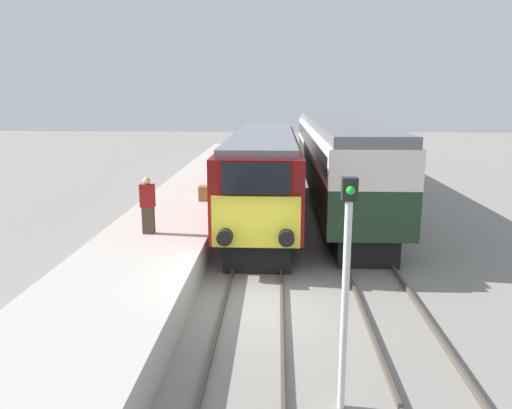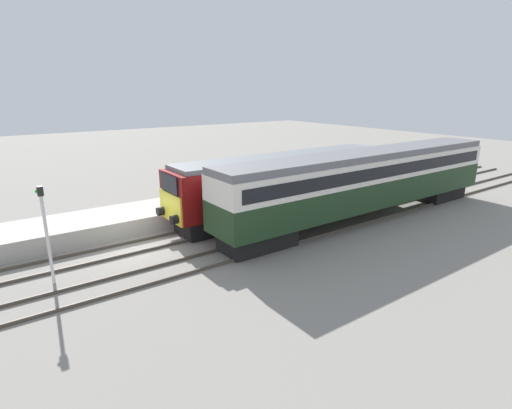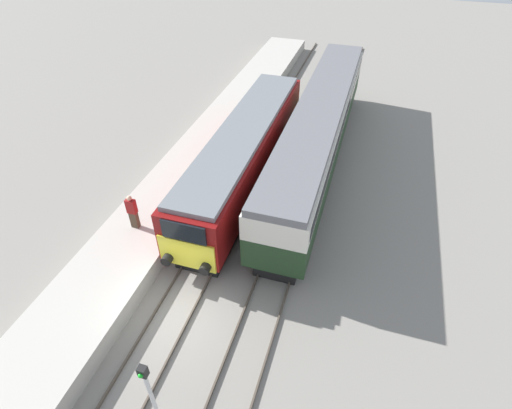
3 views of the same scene
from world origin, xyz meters
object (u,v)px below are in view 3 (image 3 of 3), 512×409
signal_post (152,397)px  passenger_carriage (319,128)px  locomotive (244,154)px  person_on_platform (133,212)px  luggage_crate (202,167)px

signal_post → passenger_carriage: bearing=84.2°
locomotive → passenger_carriage: passenger_carriage is taller
person_on_platform → passenger_carriage: bearing=53.1°
passenger_carriage → locomotive: bearing=-135.3°
person_on_platform → signal_post: 9.10m
locomotive → luggage_crate: bearing=-163.7°
person_on_platform → locomotive: bearing=59.1°
passenger_carriage → luggage_crate: passenger_carriage is taller
luggage_crate → signal_post: bearing=-72.4°
person_on_platform → signal_post: signal_post is taller
person_on_platform → luggage_crate: size_ratio=2.59×
person_on_platform → signal_post: (5.16, -7.47, 0.54)m
signal_post → person_on_platform: bearing=124.7°
passenger_carriage → person_on_platform: (-6.86, -9.15, -0.65)m
passenger_carriage → signal_post: size_ratio=5.08×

